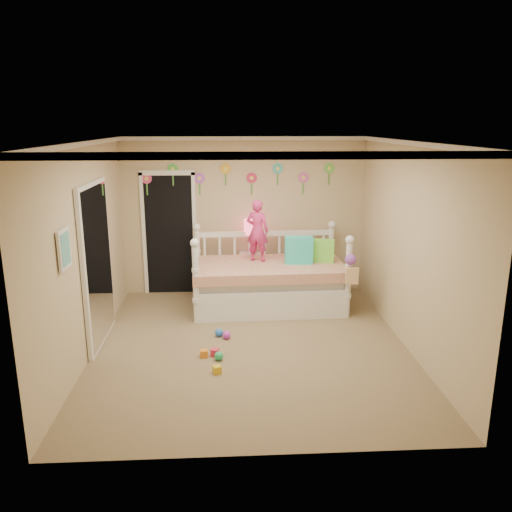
{
  "coord_description": "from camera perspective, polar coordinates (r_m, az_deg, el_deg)",
  "views": [
    {
      "loc": [
        -0.28,
        -6.07,
        2.81
      ],
      "look_at": [
        0.1,
        0.6,
        1.05
      ],
      "focal_mm": 35.57,
      "sensor_mm": 36.0,
      "label": 1
    }
  ],
  "objects": [
    {
      "name": "closet_doorway",
      "position": [
        8.55,
        -9.71,
        2.55
      ],
      "size": [
        0.9,
        0.04,
        2.07
      ],
      "primitive_type": "cube",
      "color": "black",
      "rests_on": "back_wall"
    },
    {
      "name": "floor",
      "position": [
        6.7,
        -0.57,
        -10.06
      ],
      "size": [
        4.0,
        4.5,
        0.01
      ],
      "primitive_type": "cube",
      "color": "#7F684C",
      "rests_on": "ground"
    },
    {
      "name": "ceiling",
      "position": [
        6.08,
        -0.63,
        12.78
      ],
      "size": [
        4.0,
        4.5,
        0.01
      ],
      "primitive_type": "cube",
      "color": "white",
      "rests_on": "floor"
    },
    {
      "name": "wall_picture",
      "position": [
        5.58,
        -20.78,
        0.75
      ],
      "size": [
        0.05,
        0.34,
        0.42
      ],
      "primitive_type": "cube",
      "color": "white",
      "rests_on": "left_wall"
    },
    {
      "name": "table_lamp",
      "position": [
        8.33,
        -0.46,
        2.82
      ],
      "size": [
        0.26,
        0.26,
        0.58
      ],
      "color": "#F9219C",
      "rests_on": "nightstand"
    },
    {
      "name": "hanging_bag",
      "position": [
        7.35,
        10.57,
        -1.57
      ],
      "size": [
        0.2,
        0.16,
        0.36
      ],
      "primitive_type": null,
      "color": "beige",
      "rests_on": "daybed"
    },
    {
      "name": "mirror_closet",
      "position": [
        6.82,
        -17.4,
        -0.89
      ],
      "size": [
        0.07,
        1.3,
        2.1
      ],
      "primitive_type": "cube",
      "color": "white",
      "rests_on": "left_wall"
    },
    {
      "name": "nightstand",
      "position": [
        8.51,
        -0.45,
        -2.04
      ],
      "size": [
        0.45,
        0.36,
        0.7
      ],
      "primitive_type": "cube",
      "rotation": [
        0.0,
        0.0,
        -0.1
      ],
      "color": "white",
      "rests_on": "floor"
    },
    {
      "name": "pillow_turquoise",
      "position": [
        7.79,
        4.83,
        0.66
      ],
      "size": [
        0.43,
        0.16,
        0.42
      ],
      "primitive_type": "cube",
      "rotation": [
        0.0,
        0.0,
        -0.04
      ],
      "color": "#27C5AF",
      "rests_on": "daybed"
    },
    {
      "name": "back_wall",
      "position": [
        8.46,
        -1.32,
        4.47
      ],
      "size": [
        4.0,
        0.01,
        2.6
      ],
      "primitive_type": "cube",
      "color": "tan",
      "rests_on": "floor"
    },
    {
      "name": "child",
      "position": [
        7.85,
        0.16,
        2.87
      ],
      "size": [
        0.42,
        0.35,
        0.97
      ],
      "primitive_type": "imported",
      "rotation": [
        0.0,
        0.0,
        2.74
      ],
      "color": "#D12F73",
      "rests_on": "daybed"
    },
    {
      "name": "crown_molding",
      "position": [
        6.08,
        -0.63,
        12.5
      ],
      "size": [
        4.0,
        4.5,
        0.06
      ],
      "primitive_type": null,
      "color": "white",
      "rests_on": "ceiling"
    },
    {
      "name": "daybed",
      "position": [
        7.84,
        1.43,
        -1.34
      ],
      "size": [
        2.39,
        1.34,
        1.27
      ],
      "primitive_type": null,
      "rotation": [
        0.0,
        0.0,
        0.03
      ],
      "color": "white",
      "rests_on": "floor"
    },
    {
      "name": "left_wall",
      "position": [
        6.49,
        -18.53,
        0.52
      ],
      "size": [
        0.01,
        4.5,
        2.6
      ],
      "primitive_type": "cube",
      "color": "tan",
      "rests_on": "floor"
    },
    {
      "name": "pillow_lime",
      "position": [
        7.92,
        7.43,
        0.58
      ],
      "size": [
        0.4,
        0.23,
        0.36
      ],
      "primitive_type": "cube",
      "rotation": [
        0.0,
        0.0,
        -0.26
      ],
      "color": "#7AE044",
      "rests_on": "daybed"
    },
    {
      "name": "toy_scatter",
      "position": [
        6.44,
        -4.31,
        -10.6
      ],
      "size": [
        0.8,
        1.3,
        0.11
      ],
      "primitive_type": null,
      "rotation": [
        0.0,
        0.0,
        -0.0
      ],
      "color": "#996666",
      "rests_on": "floor"
    },
    {
      "name": "right_wall",
      "position": [
        6.66,
        16.86,
        1.01
      ],
      "size": [
        0.01,
        4.5,
        2.6
      ],
      "primitive_type": "cube",
      "color": "tan",
      "rests_on": "floor"
    },
    {
      "name": "flower_decals",
      "position": [
        8.36,
        -1.97,
        8.77
      ],
      "size": [
        3.4,
        0.02,
        0.5
      ],
      "primitive_type": null,
      "color": "#B2668C",
      "rests_on": "back_wall"
    }
  ]
}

